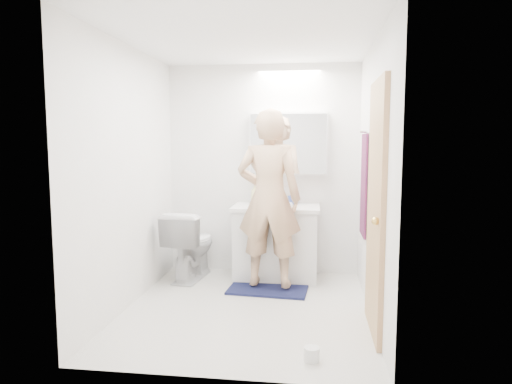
% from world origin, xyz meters
% --- Properties ---
extents(floor, '(2.50, 2.50, 0.00)m').
position_xyz_m(floor, '(0.00, 0.00, 0.00)').
color(floor, silver).
rests_on(floor, ground).
extents(ceiling, '(2.50, 2.50, 0.00)m').
position_xyz_m(ceiling, '(0.00, 0.00, 2.40)').
color(ceiling, white).
rests_on(ceiling, floor).
extents(wall_back, '(2.50, 0.00, 2.50)m').
position_xyz_m(wall_back, '(0.00, 1.25, 1.20)').
color(wall_back, white).
rests_on(wall_back, floor).
extents(wall_front, '(2.50, 0.00, 2.50)m').
position_xyz_m(wall_front, '(0.00, -1.25, 1.20)').
color(wall_front, white).
rests_on(wall_front, floor).
extents(wall_left, '(0.00, 2.50, 2.50)m').
position_xyz_m(wall_left, '(-1.10, 0.00, 1.20)').
color(wall_left, white).
rests_on(wall_left, floor).
extents(wall_right, '(0.00, 2.50, 2.50)m').
position_xyz_m(wall_right, '(1.10, 0.00, 1.20)').
color(wall_right, white).
rests_on(wall_right, floor).
extents(vanity_cabinet, '(0.90, 0.55, 0.78)m').
position_xyz_m(vanity_cabinet, '(0.18, 0.96, 0.39)').
color(vanity_cabinet, silver).
rests_on(vanity_cabinet, floor).
extents(countertop, '(0.95, 0.58, 0.04)m').
position_xyz_m(countertop, '(0.18, 0.96, 0.80)').
color(countertop, silver).
rests_on(countertop, vanity_cabinet).
extents(sink_basin, '(0.36, 0.36, 0.03)m').
position_xyz_m(sink_basin, '(0.18, 0.99, 0.84)').
color(sink_basin, silver).
rests_on(sink_basin, countertop).
extents(faucet, '(0.02, 0.02, 0.16)m').
position_xyz_m(faucet, '(0.18, 1.19, 0.90)').
color(faucet, '#B5B6BA').
rests_on(faucet, countertop).
extents(medicine_cabinet, '(0.88, 0.14, 0.70)m').
position_xyz_m(medicine_cabinet, '(0.30, 1.18, 1.50)').
color(medicine_cabinet, white).
rests_on(medicine_cabinet, wall_back).
extents(mirror_panel, '(0.84, 0.01, 0.66)m').
position_xyz_m(mirror_panel, '(0.30, 1.10, 1.50)').
color(mirror_panel, silver).
rests_on(mirror_panel, medicine_cabinet).
extents(toilet, '(0.52, 0.80, 0.77)m').
position_xyz_m(toilet, '(-0.76, 0.85, 0.39)').
color(toilet, silver).
rests_on(toilet, floor).
extents(bath_rug, '(0.84, 0.61, 0.02)m').
position_xyz_m(bath_rug, '(0.14, 0.58, 0.01)').
color(bath_rug, '#14123A').
rests_on(bath_rug, floor).
extents(person, '(0.69, 0.48, 1.80)m').
position_xyz_m(person, '(0.14, 0.58, 0.95)').
color(person, tan).
rests_on(person, bath_rug).
extents(door, '(0.04, 0.80, 2.00)m').
position_xyz_m(door, '(1.08, -0.35, 1.00)').
color(door, tan).
rests_on(door, wall_right).
extents(door_knob, '(0.06, 0.06, 0.06)m').
position_xyz_m(door_knob, '(1.04, -0.65, 0.95)').
color(door_knob, gold).
rests_on(door_knob, door).
extents(towel, '(0.02, 0.42, 1.00)m').
position_xyz_m(towel, '(1.08, 0.55, 1.10)').
color(towel, '#111B36').
rests_on(towel, wall_right).
extents(towel_hook, '(0.07, 0.02, 0.02)m').
position_xyz_m(towel_hook, '(1.07, 0.55, 1.62)').
color(towel_hook, silver).
rests_on(towel_hook, wall_right).
extents(soap_bottle_a, '(0.10, 0.10, 0.23)m').
position_xyz_m(soap_bottle_a, '(-0.08, 1.11, 0.93)').
color(soap_bottle_a, beige).
rests_on(soap_bottle_a, countertop).
extents(soap_bottle_b, '(0.10, 0.10, 0.19)m').
position_xyz_m(soap_bottle_b, '(-0.04, 1.15, 0.92)').
color(soap_bottle_b, teal).
rests_on(soap_bottle_b, countertop).
extents(toothbrush_cup, '(0.11, 0.11, 0.09)m').
position_xyz_m(toothbrush_cup, '(0.35, 1.12, 0.87)').
color(toothbrush_cup, '#3850A9').
rests_on(toothbrush_cup, countertop).
extents(toilet_paper_roll, '(0.11, 0.11, 0.10)m').
position_xyz_m(toilet_paper_roll, '(0.59, -0.93, 0.05)').
color(toilet_paper_roll, white).
rests_on(toilet_paper_roll, floor).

